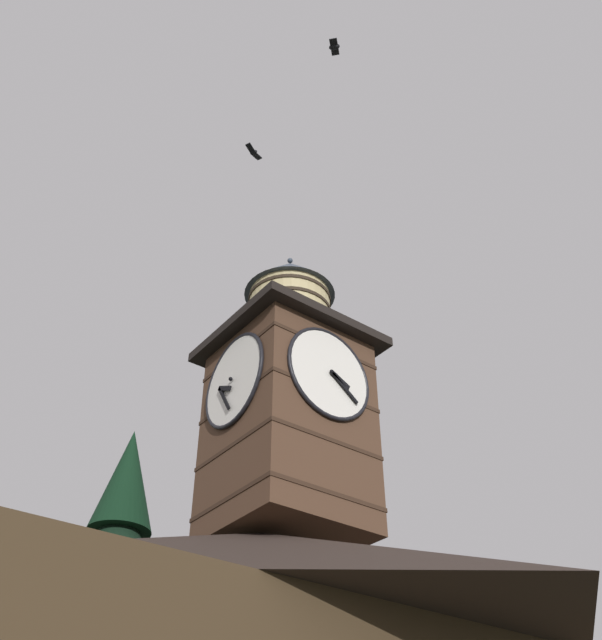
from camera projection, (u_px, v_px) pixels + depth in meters
The scene contains 3 objects.
clock_tower at pixel (288, 398), 18.52m from camera, with size 3.90×3.90×8.50m.
flying_bird_high at pixel (334, 47), 18.50m from camera, with size 0.48×0.46×0.16m.
flying_bird_low at pixel (254, 152), 23.46m from camera, with size 0.75×0.44×0.14m.
Camera 1 is at (7.16, 12.41, 1.64)m, focal length 41.03 mm.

